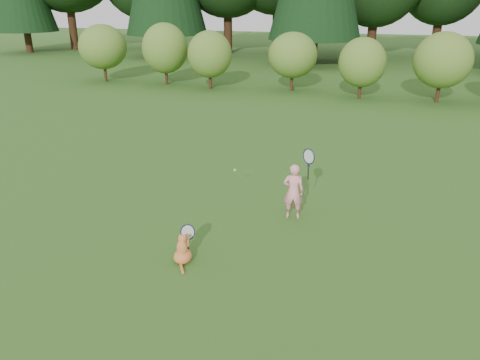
% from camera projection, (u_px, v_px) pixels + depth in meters
% --- Properties ---
extents(ground, '(100.00, 100.00, 0.00)m').
position_uv_depth(ground, '(216.00, 232.00, 8.21)').
color(ground, '#214E16').
rests_on(ground, ground).
extents(shrub_row, '(28.00, 3.00, 2.80)m').
position_uv_depth(shrub_row, '(319.00, 61.00, 19.30)').
color(shrub_row, '#4F7B26').
rests_on(shrub_row, ground).
extents(child, '(0.59, 0.36, 1.58)m').
position_uv_depth(child, '(294.00, 190.00, 8.54)').
color(child, pink).
rests_on(child, ground).
extents(cat, '(0.35, 0.63, 0.66)m').
position_uv_depth(cat, '(183.00, 247.00, 7.20)').
color(cat, '#C06225').
rests_on(cat, ground).
extents(tennis_ball, '(0.06, 0.06, 0.06)m').
position_uv_depth(tennis_ball, '(235.00, 170.00, 9.50)').
color(tennis_ball, '#B1DC19').
rests_on(tennis_ball, ground).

